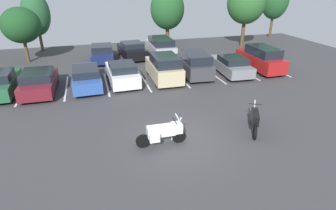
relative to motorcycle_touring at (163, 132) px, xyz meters
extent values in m
cube|color=#38383A|center=(0.84, 0.21, -0.69)|extent=(44.00, 44.00, 0.10)
cylinder|color=black|center=(0.73, -0.02, -0.33)|extent=(0.63, 0.14, 0.63)
cylinder|color=black|center=(-0.91, 0.02, -0.33)|extent=(0.63, 0.14, 0.63)
cube|color=white|center=(-0.09, 0.00, 0.08)|extent=(1.23, 0.43, 0.46)
cylinder|color=#B2B2B7|center=(0.61, -0.02, 0.07)|extent=(0.50, 0.08, 1.10)
cylinder|color=black|center=(0.53, -0.01, 0.49)|extent=(0.05, 0.62, 0.04)
cube|color=white|center=(0.63, -0.02, 0.12)|extent=(0.45, 0.50, 0.41)
cube|color=#B2C1CC|center=(0.68, -0.02, 0.53)|extent=(0.17, 0.44, 0.39)
cube|color=white|center=(-0.45, 0.35, -0.03)|extent=(0.45, 0.25, 0.36)
cube|color=white|center=(-0.47, -0.33, -0.03)|extent=(0.45, 0.25, 0.36)
cylinder|color=black|center=(4.90, 0.63, -0.32)|extent=(0.41, 0.62, 0.64)
cylinder|color=black|center=(4.18, -0.71, -0.32)|extent=(0.41, 0.62, 0.64)
cube|color=black|center=(4.54, -0.04, 0.11)|extent=(0.80, 1.15, 0.50)
cylinder|color=#B2B2B7|center=(4.85, 0.53, 0.09)|extent=(0.30, 0.48, 1.11)
cylinder|color=black|center=(4.81, 0.46, 0.54)|extent=(0.56, 0.33, 0.04)
cube|color=silver|center=(-7.23, 8.61, -0.64)|extent=(0.12, 4.82, 0.01)
cube|color=silver|center=(-4.52, 8.61, -0.64)|extent=(0.12, 4.82, 0.01)
cube|color=silver|center=(-1.81, 8.61, -0.64)|extent=(0.12, 4.82, 0.01)
cube|color=silver|center=(0.90, 8.61, -0.64)|extent=(0.12, 4.82, 0.01)
cube|color=silver|center=(3.61, 8.61, -0.64)|extent=(0.12, 4.82, 0.01)
cube|color=silver|center=(6.32, 8.61, -0.64)|extent=(0.12, 4.82, 0.01)
cube|color=silver|center=(9.03, 8.61, -0.64)|extent=(0.12, 4.82, 0.01)
cube|color=silver|center=(11.73, 8.61, -0.64)|extent=(0.12, 4.82, 0.01)
cube|color=#235638|center=(-8.38, 8.62, -0.02)|extent=(1.88, 4.53, 0.81)
cylinder|color=black|center=(-7.64, 10.17, -0.30)|extent=(0.23, 0.69, 0.69)
cylinder|color=black|center=(-7.58, 7.11, -0.30)|extent=(0.23, 0.69, 0.69)
cube|color=maroon|center=(-6.06, 8.29, -0.05)|extent=(2.01, 4.46, 0.76)
cube|color=black|center=(-6.06, 8.08, 0.58)|extent=(1.82, 2.31, 0.50)
cylinder|color=black|center=(-6.87, 9.81, -0.32)|extent=(0.23, 0.65, 0.64)
cylinder|color=black|center=(-5.19, 9.79, -0.32)|extent=(0.23, 0.65, 0.64)
cylinder|color=black|center=(-6.92, 6.80, -0.32)|extent=(0.23, 0.65, 0.64)
cylinder|color=black|center=(-5.24, 6.77, -0.32)|extent=(0.23, 0.65, 0.64)
cube|color=#2D519E|center=(-3.13, 8.63, -0.05)|extent=(1.94, 4.91, 0.74)
cube|color=black|center=(-3.12, 8.15, 0.56)|extent=(1.73, 2.35, 0.46)
cylinder|color=black|center=(-3.95, 10.26, -0.30)|extent=(0.24, 0.70, 0.70)
cylinder|color=black|center=(-2.41, 10.30, -0.30)|extent=(0.24, 0.70, 0.70)
cylinder|color=black|center=(-3.86, 6.95, -0.30)|extent=(0.24, 0.70, 0.70)
cylinder|color=black|center=(-2.31, 7.00, -0.30)|extent=(0.24, 0.70, 0.70)
cube|color=white|center=(-0.68, 8.54, -0.01)|extent=(1.97, 4.34, 0.82)
cube|color=black|center=(-0.67, 8.12, 0.64)|extent=(1.76, 2.12, 0.48)
cylinder|color=black|center=(-1.52, 9.97, -0.31)|extent=(0.24, 0.68, 0.67)
cylinder|color=black|center=(0.08, 10.02, -0.31)|extent=(0.24, 0.68, 0.67)
cylinder|color=black|center=(-1.43, 7.06, -0.31)|extent=(0.24, 0.68, 0.67)
cylinder|color=black|center=(0.16, 7.10, -0.31)|extent=(0.24, 0.68, 0.67)
cube|color=#C1B289|center=(2.31, 8.38, 0.08)|extent=(1.92, 4.36, 1.05)
cube|color=black|center=(2.31, 7.96, 0.94)|extent=(1.75, 2.74, 0.65)
cylinder|color=black|center=(1.54, 9.86, -0.33)|extent=(0.23, 0.62, 0.62)
cylinder|color=black|center=(3.13, 9.84, -0.33)|extent=(0.23, 0.62, 0.62)
cylinder|color=black|center=(1.49, 6.91, -0.33)|extent=(0.23, 0.62, 0.62)
cylinder|color=black|center=(3.09, 6.89, -0.33)|extent=(0.23, 0.62, 0.62)
cube|color=#38383D|center=(4.82, 8.77, 0.05)|extent=(2.14, 4.52, 0.98)
cube|color=black|center=(4.79, 8.42, 0.86)|extent=(1.88, 3.00, 0.63)
cylinder|color=black|center=(4.16, 10.32, -0.33)|extent=(0.27, 0.65, 0.64)
cylinder|color=black|center=(5.71, 10.21, -0.33)|extent=(0.27, 0.65, 0.64)
cylinder|color=black|center=(3.93, 7.34, -0.33)|extent=(0.27, 0.65, 0.64)
cylinder|color=black|center=(5.48, 7.23, -0.33)|extent=(0.27, 0.65, 0.64)
cube|color=slate|center=(7.70, 8.39, -0.06)|extent=(2.12, 4.65, 0.73)
cube|color=black|center=(7.68, 8.04, 0.52)|extent=(1.84, 2.23, 0.43)
cylinder|color=black|center=(6.99, 9.99, -0.31)|extent=(0.26, 0.68, 0.67)
cylinder|color=black|center=(8.59, 9.89, -0.31)|extent=(0.26, 0.68, 0.67)
cylinder|color=black|center=(6.81, 6.90, -0.31)|extent=(0.26, 0.68, 0.67)
cylinder|color=black|center=(8.42, 6.80, -0.31)|extent=(0.26, 0.68, 0.67)
cube|color=maroon|center=(10.44, 8.63, 0.08)|extent=(1.78, 4.80, 1.02)
cube|color=black|center=(10.44, 8.33, 0.93)|extent=(1.63, 2.87, 0.69)
cylinder|color=black|center=(9.69, 10.25, -0.32)|extent=(0.22, 0.65, 0.65)
cylinder|color=black|center=(11.18, 10.26, -0.32)|extent=(0.22, 0.65, 0.65)
cylinder|color=black|center=(9.70, 7.00, -0.32)|extent=(0.22, 0.65, 0.65)
cylinder|color=black|center=(11.20, 7.01, -0.32)|extent=(0.22, 0.65, 0.65)
cube|color=navy|center=(-1.62, 14.96, -0.05)|extent=(2.17, 4.80, 0.72)
cube|color=black|center=(-1.64, 14.64, 0.56)|extent=(1.85, 2.27, 0.51)
cylinder|color=black|center=(-2.31, 16.60, -0.29)|extent=(0.27, 0.72, 0.70)
cylinder|color=black|center=(-0.72, 16.49, -0.29)|extent=(0.27, 0.72, 0.70)
cylinder|color=black|center=(-2.52, 13.42, -0.29)|extent=(0.27, 0.72, 0.70)
cylinder|color=black|center=(-0.93, 13.31, -0.29)|extent=(0.27, 0.72, 0.70)
cube|color=black|center=(1.09, 15.14, -0.01)|extent=(2.27, 4.41, 0.84)
cube|color=black|center=(1.11, 14.90, 0.63)|extent=(1.93, 2.09, 0.46)
cylinder|color=black|center=(0.14, 16.52, -0.32)|extent=(0.27, 0.67, 0.66)
cylinder|color=black|center=(1.80, 16.65, -0.32)|extent=(0.27, 0.67, 0.66)
cylinder|color=black|center=(0.37, 13.63, -0.32)|extent=(0.27, 0.67, 0.66)
cylinder|color=black|center=(2.04, 13.76, -0.32)|extent=(0.27, 0.67, 0.66)
cube|color=#B7B7BC|center=(3.80, 14.97, 0.06)|extent=(1.93, 4.70, 0.99)
cube|color=black|center=(3.80, 14.69, 0.85)|extent=(1.78, 3.27, 0.58)
cylinder|color=black|center=(2.96, 16.57, -0.32)|extent=(0.22, 0.64, 0.64)
cylinder|color=black|center=(4.63, 16.56, -0.32)|extent=(0.22, 0.64, 0.64)
cylinder|color=black|center=(2.96, 13.37, -0.32)|extent=(0.22, 0.64, 0.64)
cylinder|color=black|center=(4.63, 13.37, -0.32)|extent=(0.22, 0.64, 0.64)
cylinder|color=#4C3823|center=(19.49, 20.19, 0.46)|extent=(0.31, 0.31, 2.21)
ellipsoid|color=#1E4C23|center=(19.49, 20.19, 3.81)|extent=(3.22, 3.22, 4.50)
cylinder|color=#4C3823|center=(-7.34, 20.50, 0.14)|extent=(0.28, 0.28, 1.57)
ellipsoid|color=#23512D|center=(-7.34, 20.50, 3.02)|extent=(2.67, 2.67, 4.18)
cylinder|color=#4C3823|center=(-8.02, 16.28, 0.20)|extent=(0.28, 0.28, 1.70)
ellipsoid|color=#19421E|center=(-8.02, 16.28, 2.54)|extent=(3.21, 3.21, 2.98)
cylinder|color=#4C3823|center=(13.36, 16.47, 0.55)|extent=(0.36, 0.36, 2.39)
ellipsoid|color=#285B28|center=(13.36, 16.47, 3.87)|extent=(3.88, 3.88, 4.24)
cylinder|color=#4C3823|center=(6.24, 21.10, 0.07)|extent=(0.42, 0.42, 1.43)
ellipsoid|color=#1E4C23|center=(6.24, 21.10, 3.01)|extent=(3.80, 3.80, 4.46)
camera|label=1|loc=(-2.68, -10.05, 6.10)|focal=29.28mm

